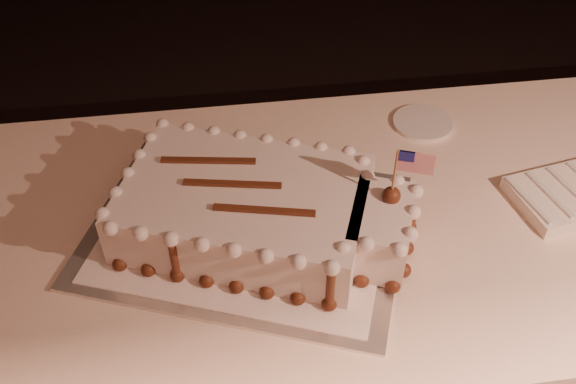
{
  "coord_description": "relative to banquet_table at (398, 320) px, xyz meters",
  "views": [
    {
      "loc": [
        -0.39,
        -0.26,
        1.63
      ],
      "look_at": [
        -0.27,
        0.58,
        0.84
      ],
      "focal_mm": 40.0,
      "sensor_mm": 36.0,
      "label": 1
    }
  ],
  "objects": [
    {
      "name": "sheet_cake",
      "position": [
        -0.32,
        -0.03,
        0.44
      ],
      "size": [
        0.58,
        0.44,
        0.22
      ],
      "color": "silver",
      "rests_on": "doily"
    },
    {
      "name": "cake_board",
      "position": [
        -0.35,
        -0.02,
        0.38
      ],
      "size": [
        0.7,
        0.62,
        0.01
      ],
      "primitive_type": "cube",
      "rotation": [
        0.0,
        0.0,
        -0.37
      ],
      "color": "silver",
      "rests_on": "banquet_table"
    },
    {
      "name": "napkin_stack",
      "position": [
        0.29,
        -0.02,
        0.39
      ],
      "size": [
        0.24,
        0.19,
        0.03
      ],
      "color": "white",
      "rests_on": "banquet_table"
    },
    {
      "name": "doily",
      "position": [
        -0.35,
        -0.02,
        0.38
      ],
      "size": [
        0.63,
        0.56,
        0.0
      ],
      "primitive_type": "cube",
      "rotation": [
        0.0,
        0.0,
        -0.37
      ],
      "color": "white",
      "rests_on": "cake_board"
    },
    {
      "name": "side_plate",
      "position": [
        0.08,
        0.26,
        0.38
      ],
      "size": [
        0.14,
        0.14,
        0.01
      ],
      "primitive_type": "cylinder",
      "color": "silver",
      "rests_on": "banquet_table"
    },
    {
      "name": "banquet_table",
      "position": [
        0.0,
        0.0,
        0.0
      ],
      "size": [
        2.4,
        0.8,
        0.75
      ],
      "primitive_type": "cube",
      "color": "#FCDAC3",
      "rests_on": "ground"
    }
  ]
}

